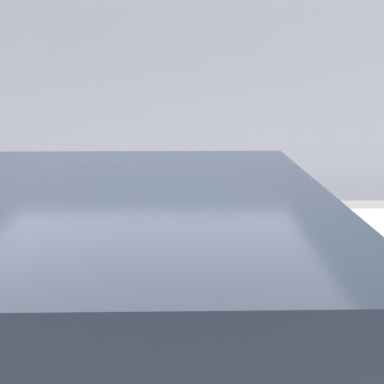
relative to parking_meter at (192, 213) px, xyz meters
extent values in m
cube|color=#ADAAA3|center=(-0.35, 1.14, -0.99)|extent=(24.00, 2.80, 0.13)
cube|color=gray|center=(-0.35, 3.49, 1.92)|extent=(24.00, 0.30, 5.96)
cylinder|color=gray|center=(0.00, 0.00, -0.45)|extent=(0.07, 0.07, 0.95)
cube|color=black|center=(0.00, 0.00, 0.18)|extent=(0.19, 0.12, 0.31)
cube|color=gray|center=(0.00, -0.06, 0.20)|extent=(0.11, 0.01, 0.11)
cylinder|color=slate|center=(0.00, 0.00, 0.38)|extent=(0.17, 0.10, 0.17)
cylinder|color=black|center=(0.31, -0.62, -0.73)|extent=(0.66, 0.22, 0.66)
camera|label=1|loc=(-0.04, -3.11, 1.19)|focal=35.00mm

